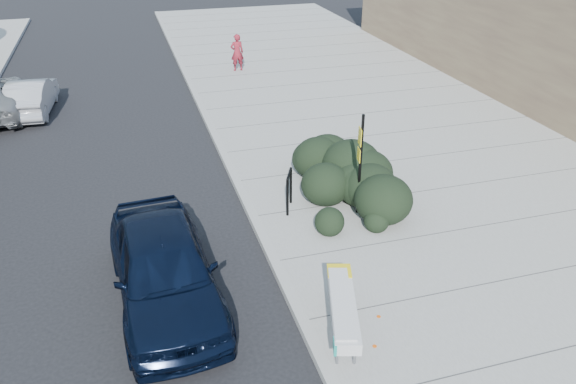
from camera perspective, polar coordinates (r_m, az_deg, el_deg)
name	(u,v)px	position (r m, az deg, el deg)	size (l,w,h in m)	color
ground	(275,267)	(12.39, -1.30, -7.62)	(120.00, 120.00, 0.00)	black
sidewalk_near	(403,147)	(18.30, 11.58, 4.53)	(11.20, 50.00, 0.15)	gray
curb_near	(230,168)	(16.57, -5.91, 2.42)	(0.22, 50.00, 0.17)	#9E9E99
bench	(343,306)	(10.32, 5.57, -11.46)	(1.10, 2.27, 0.68)	gray
bike_rack	(289,187)	(13.95, 0.12, 0.49)	(0.33, 0.65, 1.02)	black
sign_post	(360,159)	(13.53, 7.31, 3.37)	(0.12, 0.30, 2.59)	black
hedge	(340,168)	(14.65, 5.30, 2.43)	(2.02, 4.04, 1.52)	black
sedan_navy	(164,268)	(11.24, -12.48, -7.56)	(1.90, 4.73, 1.61)	black
wagon_silver	(31,96)	(22.89, -24.65, 8.85)	(1.34, 3.85, 1.27)	#B9BABF
pedestrian	(237,52)	(25.72, -5.19, 13.94)	(0.59, 0.39, 1.61)	maroon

